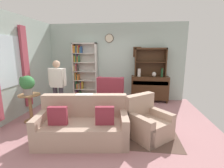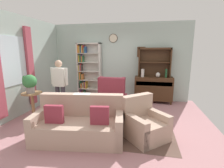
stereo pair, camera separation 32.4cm
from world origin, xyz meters
name	(u,v)px [view 1 (the left image)]	position (x,y,z in m)	size (l,w,h in m)	color
ground_plane	(107,121)	(0.00, 0.00, -0.01)	(5.40, 4.60, 0.02)	#B27A7F
wall_back	(116,62)	(0.00, 2.13, 1.41)	(5.00, 0.09, 2.80)	#ADC1B7
wall_left	(13,67)	(-2.52, -0.03, 1.40)	(0.16, 4.20, 2.80)	#ADC1B7
area_rug	(114,126)	(0.20, -0.30, 0.00)	(2.88, 1.98, 0.01)	brown
bookshelf	(83,71)	(-1.21, 1.94, 1.05)	(0.90, 0.30, 2.10)	silver
sideboard	(149,88)	(1.26, 1.86, 0.51)	(1.30, 0.45, 0.92)	#422816
sideboard_hutch	(151,58)	(1.26, 1.97, 1.56)	(1.10, 0.26, 1.00)	#422816
vase_tall	(139,73)	(0.87, 1.78, 1.06)	(0.11, 0.11, 0.28)	beige
vase_round	(154,74)	(1.39, 1.79, 1.01)	(0.15, 0.15, 0.17)	beige
bottle_wine	(162,73)	(1.65, 1.77, 1.07)	(0.07, 0.07, 0.30)	#194223
couch_floral	(83,126)	(-0.34, -1.01, 0.31)	(1.90, 1.08, 0.90)	tan
armchair_floral	(147,123)	(0.97, -0.69, 0.29)	(1.08, 1.08, 0.88)	tan
wingback_chair	(111,98)	(0.00, 0.83, 0.38)	(0.79, 0.81, 1.05)	maroon
plant_stand	(30,105)	(-1.96, -0.31, 0.45)	(0.52, 0.52, 0.74)	#997047
potted_plant_large	(27,84)	(-1.95, -0.35, 1.02)	(0.35, 0.35, 0.48)	gray
person_reading	(58,84)	(-1.44, 0.24, 0.91)	(0.52, 0.20, 1.56)	#38333D
coffee_table	(103,111)	(-0.07, -0.25, 0.35)	(0.80, 0.50, 0.42)	#422816
book_stack	(100,106)	(-0.16, -0.19, 0.46)	(0.19, 0.13, 0.08)	#284C8C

